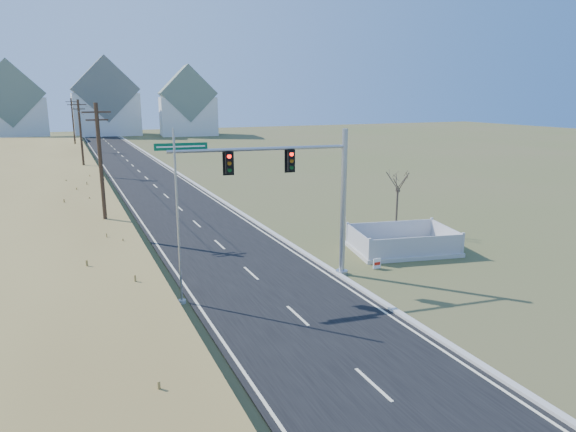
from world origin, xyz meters
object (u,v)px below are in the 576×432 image
object	(u,v)px
open_sign	(377,264)
bare_tree	(398,180)
flagpole	(179,237)
traffic_signal_mast	(309,190)
fence_enclosure	(402,246)

from	to	relation	value
open_sign	bare_tree	size ratio (longest dim) A/B	0.13
open_sign	flagpole	xyz separation A→B (m)	(-11.04, -0.44, 2.91)
traffic_signal_mast	flagpole	xyz separation A→B (m)	(-6.90, -0.69, -1.52)
flagpole	traffic_signal_mast	bearing A→B (deg)	5.71
fence_enclosure	flagpole	world-z (taller)	flagpole
flagpole	bare_tree	distance (m)	17.83
traffic_signal_mast	bare_tree	bearing A→B (deg)	37.57
fence_enclosure	flagpole	distance (m)	14.96
traffic_signal_mast	fence_enclosure	xyz separation A→B (m)	(7.51, 2.02, -4.46)
traffic_signal_mast	bare_tree	xyz separation A→B (m)	(9.70, 5.80, -0.97)
fence_enclosure	open_sign	size ratio (longest dim) A/B	11.75
fence_enclosure	bare_tree	bearing A→B (deg)	71.44
open_sign	traffic_signal_mast	bearing A→B (deg)	176.99
fence_enclosure	bare_tree	world-z (taller)	bare_tree
fence_enclosure	flagpole	size ratio (longest dim) A/B	0.86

